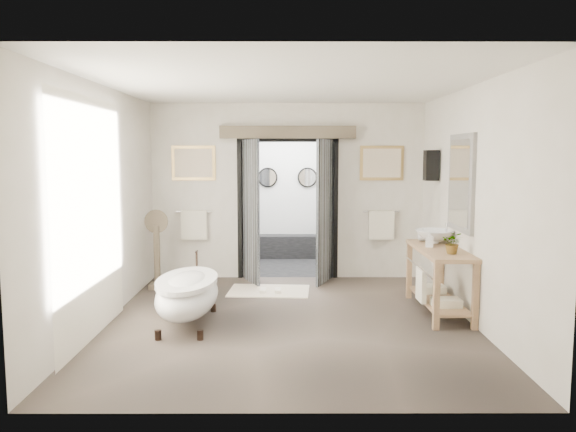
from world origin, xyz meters
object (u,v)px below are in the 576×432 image
Objects in this scene: rug at (269,291)px; vanity at (438,275)px; clawfoot_tub at (187,294)px; basin at (435,237)px.

vanity is at bearing -26.98° from rug.
vanity is 2.56m from rug.
vanity is at bearing 9.37° from clawfoot_tub.
rug is (-2.24, 1.14, -0.50)m from vanity.
clawfoot_tub is 1.34× the size of rug.
vanity is 0.62m from basin.
basin reaches higher than rug.
basin is (2.30, -0.70, 0.93)m from rug.
basin is at bearing -16.89° from rug.
basin is at bearing 16.55° from clawfoot_tub.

